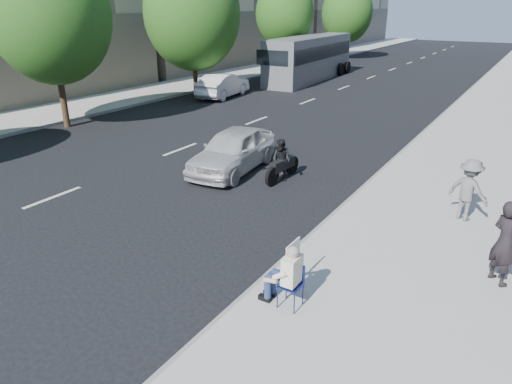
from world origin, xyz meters
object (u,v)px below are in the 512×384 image
Objects in this scene: jogger at (468,190)px; white_sedan_mid at (223,85)px; white_sedan_near at (233,150)px; motorcycle at (282,162)px; pedestrian_woman at (505,243)px; seated_protester at (286,271)px; bus at (310,58)px.

jogger reaches higher than white_sedan_mid.
motorcycle is (1.98, -0.00, -0.11)m from white_sedan_near.
pedestrian_woman is at bearing -26.23° from white_sedan_near.
pedestrian_woman is 22.79m from white_sedan_mid.
white_sedan_near is (-5.50, 6.21, -0.12)m from seated_protester.
pedestrian_woman reaches higher than white_sedan_mid.
motorcycle is (10.58, -11.39, -0.12)m from white_sedan_mid.
seated_protester reaches higher than motorcycle.
pedestrian_woman reaches higher than jogger.
white_sedan_mid is at bearing 3.83° from pedestrian_woman.
jogger reaches higher than seated_protester.
seated_protester is 0.11× the size of bus.
white_sedan_mid is (-16.39, 11.74, -0.24)m from jogger.
pedestrian_woman is at bearing 133.18° from white_sedan_mid.
white_sedan_near is (-7.79, 0.35, -0.25)m from jogger.
white_sedan_mid is 15.55m from motorcycle.
bus reaches higher than white_sedan_mid.
bus is (1.47, 9.75, 0.88)m from white_sedan_mid.
jogger is at bearing -25.27° from pedestrian_woman.
jogger is 0.83× the size of motorcycle.
bus reaches higher than jogger.
white_sedan_mid is 0.38× the size of bus.
seated_protester is 0.71× the size of pedestrian_woman.
white_sedan_mid is (-8.60, 11.39, 0.00)m from white_sedan_near.
bus is (-12.63, 27.36, 0.76)m from seated_protester.
white_sedan_mid is at bearing 120.67° from white_sedan_near.
jogger is at bearing 1.73° from motorcycle.
jogger is 0.92× the size of pedestrian_woman.
motorcycle is (-3.52, 6.21, -0.24)m from seated_protester.
white_sedan_mid is (-17.49, 14.60, -0.31)m from pedestrian_woman.
bus reaches higher than motorcycle.
white_sedan_mid is at bearing 128.69° from seated_protester.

